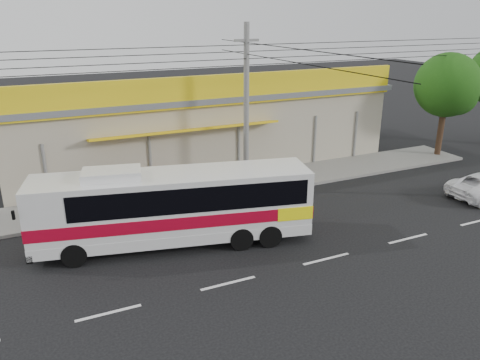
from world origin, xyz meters
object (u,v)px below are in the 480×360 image
(motorbike_dark, at_px, (88,190))
(motorbike_red, at_px, (155,180))
(utility_pole, at_px, (247,54))
(tree_near, at_px, (449,87))
(coach_bus, at_px, (178,203))

(motorbike_dark, bearing_deg, motorbike_red, -86.26)
(utility_pole, xyz_separation_m, tree_near, (13.90, 0.24, -2.46))
(tree_near, bearing_deg, motorbike_red, 175.50)
(motorbike_dark, xyz_separation_m, utility_pole, (7.72, -1.49, 6.16))
(motorbike_red, relative_size, tree_near, 0.27)
(coach_bus, xyz_separation_m, utility_pole, (5.02, 4.40, 5.10))
(utility_pole, height_order, tree_near, utility_pole)
(motorbike_red, bearing_deg, tree_near, -97.09)
(coach_bus, height_order, tree_near, tree_near)
(motorbike_red, bearing_deg, motorbike_dark, 90.59)
(coach_bus, relative_size, utility_pole, 0.32)
(utility_pole, bearing_deg, motorbike_dark, 169.08)
(motorbike_red, relative_size, motorbike_dark, 0.97)
(motorbike_red, xyz_separation_m, tree_near, (18.26, -1.44, 3.78))
(coach_bus, bearing_deg, motorbike_red, 96.53)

